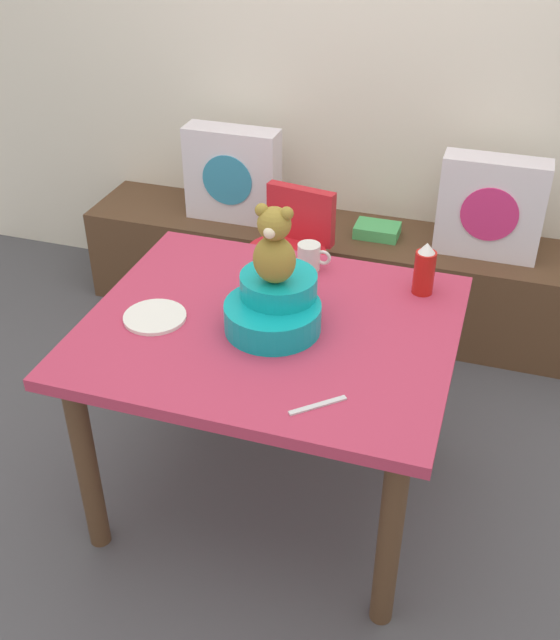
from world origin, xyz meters
name	(u,v)px	position (x,y,z in m)	size (l,w,h in m)	color
ground_plane	(272,490)	(0.00, 0.00, 0.00)	(8.00, 8.00, 0.00)	#4C4C51
back_wall	(379,31)	(0.00, 1.51, 1.30)	(4.40, 0.10, 2.60)	silver
window_bench	(352,275)	(0.00, 1.24, 0.23)	(2.60, 0.44, 0.46)	brown
pillow_floral_left	(233,175)	(-0.59, 1.21, 0.68)	(0.44, 0.15, 0.44)	silver
pillow_floral_right	(491,208)	(0.59, 1.21, 0.68)	(0.44, 0.15, 0.44)	silver
book_stack	(377,230)	(0.10, 1.24, 0.49)	(0.20, 0.14, 0.05)	#4ABB64
dining_table	(271,351)	(0.00, 0.00, 0.63)	(1.15, 0.97, 0.74)	#B73351
highchair	(287,258)	(-0.19, 0.80, 0.52)	(0.37, 0.49, 0.79)	red
infant_seat_teal	(275,306)	(0.02, -0.01, 0.81)	(0.30, 0.33, 0.16)	#0DA0A5
teddy_bear	(274,247)	(0.02, -0.01, 1.02)	(0.13, 0.12, 0.25)	olive
ketchup_bottle	(424,269)	(0.42, 0.34, 0.83)	(0.07, 0.07, 0.18)	red
coffee_mug	(310,257)	(0.02, 0.37, 0.79)	(0.12, 0.08, 0.09)	silver
dinner_plate_near	(155,317)	(-0.36, -0.08, 0.75)	(0.20, 0.20, 0.01)	white
table_fork	(318,405)	(0.25, -0.34, 0.74)	(0.02, 0.17, 0.01)	silver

